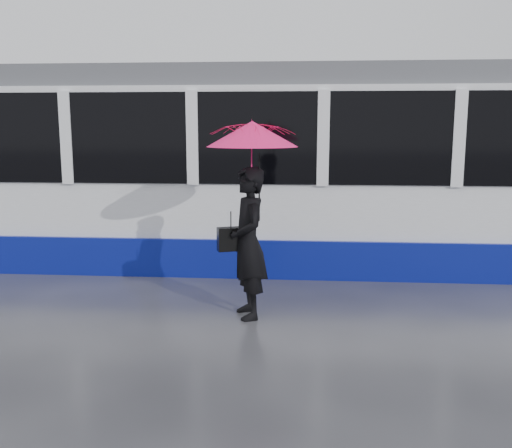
{
  "coord_description": "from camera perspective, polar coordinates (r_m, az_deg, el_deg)",
  "views": [
    {
      "loc": [
        0.57,
        -7.47,
        2.38
      ],
      "look_at": [
        -0.03,
        -0.03,
        1.1
      ],
      "focal_mm": 40.0,
      "sensor_mm": 36.0,
      "label": 1
    }
  ],
  "objects": [
    {
      "name": "handbag",
      "position": [
        7.12,
        -2.52,
        -1.51
      ],
      "size": [
        0.37,
        0.25,
        0.47
      ],
      "rotation": [
        0.0,
        0.0,
        0.34
      ],
      "color": "black",
      "rests_on": "ground"
    },
    {
      "name": "umbrella",
      "position": [
        6.95,
        -0.38,
        7.22
      ],
      "size": [
        1.42,
        1.42,
        1.28
      ],
      "rotation": [
        0.0,
        0.0,
        0.34
      ],
      "color": "#F4144D",
      "rests_on": "ground"
    },
    {
      "name": "ground",
      "position": [
        7.86,
        0.26,
        -7.9
      ],
      "size": [
        90.0,
        90.0,
        0.0
      ],
      "primitive_type": "plane",
      "color": "#29292E",
      "rests_on": "ground"
    },
    {
      "name": "woman",
      "position": [
        7.09,
        -0.77,
        -1.93
      ],
      "size": [
        0.66,
        0.8,
        1.89
      ],
      "primitive_type": "imported",
      "rotation": [
        0.0,
        0.0,
        -1.23
      ],
      "color": "black",
      "rests_on": "ground"
    },
    {
      "name": "rails",
      "position": [
        10.26,
        1.33,
        -3.62
      ],
      "size": [
        34.0,
        1.51,
        0.02
      ],
      "color": "#3F3D38",
      "rests_on": "ground"
    },
    {
      "name": "tram",
      "position": [
        10.03,
        9.3,
        5.36
      ],
      "size": [
        26.0,
        2.56,
        3.35
      ],
      "color": "white",
      "rests_on": "ground"
    }
  ]
}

